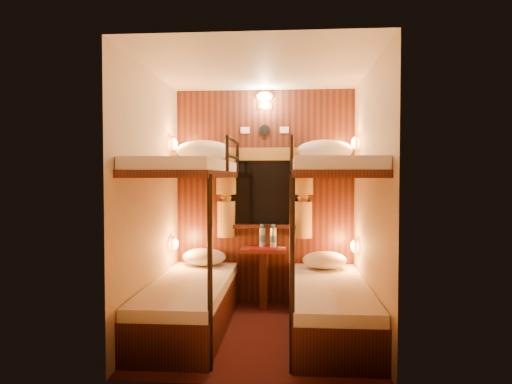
# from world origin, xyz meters

# --- Properties ---
(floor) EXTENTS (2.10, 2.10, 0.00)m
(floor) POSITION_xyz_m (0.00, 0.00, 0.00)
(floor) COLOR #35110E
(floor) RESTS_ON ground
(ceiling) EXTENTS (2.10, 2.10, 0.00)m
(ceiling) POSITION_xyz_m (0.00, 0.00, 2.40)
(ceiling) COLOR silver
(ceiling) RESTS_ON wall_back
(wall_back) EXTENTS (2.40, 0.00, 2.40)m
(wall_back) POSITION_xyz_m (0.00, 1.05, 1.20)
(wall_back) COLOR #C6B293
(wall_back) RESTS_ON floor
(wall_front) EXTENTS (2.40, 0.00, 2.40)m
(wall_front) POSITION_xyz_m (0.00, -1.05, 1.20)
(wall_front) COLOR #C6B293
(wall_front) RESTS_ON floor
(wall_left) EXTENTS (0.00, 2.40, 2.40)m
(wall_left) POSITION_xyz_m (-1.00, 0.00, 1.20)
(wall_left) COLOR #C6B293
(wall_left) RESTS_ON floor
(wall_right) EXTENTS (0.00, 2.40, 2.40)m
(wall_right) POSITION_xyz_m (1.00, 0.00, 1.20)
(wall_right) COLOR #C6B293
(wall_right) RESTS_ON floor
(back_panel) EXTENTS (2.00, 0.03, 2.40)m
(back_panel) POSITION_xyz_m (0.00, 1.04, 1.20)
(back_panel) COLOR black
(back_panel) RESTS_ON floor
(bunk_left) EXTENTS (0.72, 1.90, 1.82)m
(bunk_left) POSITION_xyz_m (-0.65, 0.07, 0.56)
(bunk_left) COLOR black
(bunk_left) RESTS_ON floor
(bunk_right) EXTENTS (0.72, 1.90, 1.82)m
(bunk_right) POSITION_xyz_m (0.65, 0.07, 0.56)
(bunk_right) COLOR black
(bunk_right) RESTS_ON floor
(window) EXTENTS (1.00, 0.12, 0.79)m
(window) POSITION_xyz_m (0.00, 1.00, 1.18)
(window) COLOR black
(window) RESTS_ON back_panel
(curtains) EXTENTS (1.10, 0.22, 1.00)m
(curtains) POSITION_xyz_m (0.00, 0.97, 1.26)
(curtains) COLOR olive
(curtains) RESTS_ON back_panel
(back_fixtures) EXTENTS (0.54, 0.09, 0.48)m
(back_fixtures) POSITION_xyz_m (0.00, 1.00, 2.25)
(back_fixtures) COLOR black
(back_fixtures) RESTS_ON back_panel
(reading_lamps) EXTENTS (2.00, 0.20, 1.25)m
(reading_lamps) POSITION_xyz_m (-0.00, 0.70, 1.24)
(reading_lamps) COLOR orange
(reading_lamps) RESTS_ON wall_left
(table) EXTENTS (0.50, 0.34, 0.66)m
(table) POSITION_xyz_m (0.00, 0.85, 0.41)
(table) COLOR maroon
(table) RESTS_ON floor
(bottle_left) EXTENTS (0.07, 0.07, 0.25)m
(bottle_left) POSITION_xyz_m (-0.02, 0.90, 0.76)
(bottle_left) COLOR #99BFE5
(bottle_left) RESTS_ON table
(bottle_right) EXTENTS (0.07, 0.07, 0.26)m
(bottle_right) POSITION_xyz_m (0.10, 0.87, 0.76)
(bottle_right) COLOR #99BFE5
(bottle_right) RESTS_ON table
(sachet_a) EXTENTS (0.09, 0.08, 0.01)m
(sachet_a) POSITION_xyz_m (0.19, 0.87, 0.65)
(sachet_a) COLOR silver
(sachet_a) RESTS_ON table
(sachet_b) EXTENTS (0.07, 0.06, 0.00)m
(sachet_b) POSITION_xyz_m (0.12, 0.93, 0.65)
(sachet_b) COLOR silver
(sachet_b) RESTS_ON table
(pillow_lower_left) EXTENTS (0.48, 0.34, 0.19)m
(pillow_lower_left) POSITION_xyz_m (-0.65, 0.80, 0.55)
(pillow_lower_left) COLOR silver
(pillow_lower_left) RESTS_ON bunk_left
(pillow_lower_right) EXTENTS (0.46, 0.33, 0.18)m
(pillow_lower_right) POSITION_xyz_m (0.65, 0.71, 0.55)
(pillow_lower_right) COLOR silver
(pillow_lower_right) RESTS_ON bunk_right
(pillow_upper_left) EXTENTS (0.60, 0.43, 0.23)m
(pillow_upper_left) POSITION_xyz_m (-0.65, 0.78, 1.71)
(pillow_upper_left) COLOR silver
(pillow_upper_left) RESTS_ON bunk_left
(pillow_upper_right) EXTENTS (0.59, 0.42, 0.23)m
(pillow_upper_right) POSITION_xyz_m (0.65, 0.76, 1.70)
(pillow_upper_right) COLOR silver
(pillow_upper_right) RESTS_ON bunk_right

